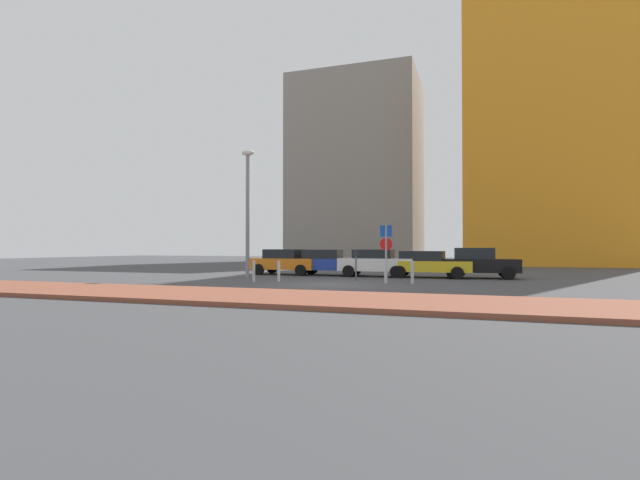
{
  "coord_description": "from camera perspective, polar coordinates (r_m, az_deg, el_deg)",
  "views": [
    {
      "loc": [
        6.18,
        -19.13,
        1.59
      ],
      "look_at": [
        -0.91,
        1.7,
        1.96
      ],
      "focal_mm": 26.07,
      "sensor_mm": 36.0,
      "label": 1
    }
  ],
  "objects": [
    {
      "name": "building_colorful_midrise",
      "position": [
        49.94,
        25.54,
        11.16
      ],
      "size": [
        14.06,
        13.37,
        23.97
      ],
      "primitive_type": "cube",
      "color": "orange",
      "rests_on": "ground"
    },
    {
      "name": "parked_car_black",
      "position": [
        25.5,
        18.79,
        -2.65
      ],
      "size": [
        4.03,
        2.12,
        1.58
      ],
      "color": "black",
      "rests_on": "ground"
    },
    {
      "name": "parking_meter",
      "position": [
        22.17,
        4.44,
        -2.6
      ],
      "size": [
        0.18,
        0.14,
        1.47
      ],
      "color": "#4C4C51",
      "rests_on": "ground"
    },
    {
      "name": "parked_car_orange",
      "position": [
        27.51,
        -4.29,
        -2.64
      ],
      "size": [
        4.01,
        2.06,
        1.5
      ],
      "color": "orange",
      "rests_on": "ground"
    },
    {
      "name": "traffic_bollard_near",
      "position": [
        21.84,
        -5.08,
        -3.84
      ],
      "size": [
        0.14,
        0.14,
        0.97
      ],
      "primitive_type": "cylinder",
      "color": "#B7B7BC",
      "rests_on": "ground"
    },
    {
      "name": "parking_sign_post",
      "position": [
        22.3,
        8.11,
        -0.7
      ],
      "size": [
        0.58,
        0.2,
        2.69
      ],
      "color": "gray",
      "rests_on": "ground"
    },
    {
      "name": "traffic_bollard_far",
      "position": [
        20.94,
        8.09,
        -3.81
      ],
      "size": [
        0.14,
        0.14,
        1.08
      ],
      "primitive_type": "cylinder",
      "color": "#B7B7BC",
      "rests_on": "ground"
    },
    {
      "name": "ground_plane",
      "position": [
        20.16,
        0.89,
        -5.47
      ],
      "size": [
        120.0,
        120.0,
        0.0
      ],
      "primitive_type": "plane",
      "color": "#424244"
    },
    {
      "name": "parked_car_yellow",
      "position": [
        25.38,
        12.96,
        -2.85
      ],
      "size": [
        4.61,
        2.11,
        1.41
      ],
      "color": "gold",
      "rests_on": "ground"
    },
    {
      "name": "traffic_bollard_edge",
      "position": [
        20.83,
        11.28,
        -3.91
      ],
      "size": [
        0.14,
        0.14,
        1.02
      ],
      "primitive_type": "cylinder",
      "color": "#B7B7BC",
      "rests_on": "ground"
    },
    {
      "name": "building_under_construction",
      "position": [
        55.66,
        4.61,
        8.41
      ],
      "size": [
        14.35,
        11.05,
        21.29
      ],
      "primitive_type": "cube",
      "color": "gray",
      "rests_on": "ground"
    },
    {
      "name": "traffic_bollard_mid",
      "position": [
        21.74,
        -8.13,
        -3.81
      ],
      "size": [
        0.13,
        0.13,
        1.01
      ],
      "primitive_type": "cylinder",
      "color": "#B7B7BC",
      "rests_on": "ground"
    },
    {
      "name": "street_lamp",
      "position": [
        24.89,
        -8.88,
        4.62
      ],
      "size": [
        0.7,
        0.36,
        6.77
      ],
      "color": "gray",
      "rests_on": "ground"
    },
    {
      "name": "parked_car_white",
      "position": [
        25.76,
        6.87,
        -2.74
      ],
      "size": [
        4.1,
        1.93,
        1.49
      ],
      "color": "white",
      "rests_on": "ground"
    },
    {
      "name": "sidewalk_brick",
      "position": [
        14.44,
        -6.71,
        -6.99
      ],
      "size": [
        40.0,
        4.08,
        0.14
      ],
      "primitive_type": "cube",
      "color": "brown",
      "rests_on": "ground"
    },
    {
      "name": "parked_car_blue",
      "position": [
        26.76,
        0.89,
        -2.7
      ],
      "size": [
        4.12,
        2.1,
        1.48
      ],
      "color": "#1E389E",
      "rests_on": "ground"
    }
  ]
}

